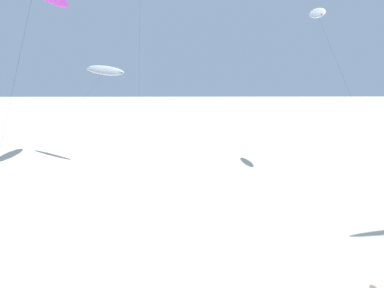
# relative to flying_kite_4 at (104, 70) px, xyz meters

# --- Properties ---
(flying_kite_4) EXTENTS (6.62, 11.36, 8.29)m
(flying_kite_4) POSITION_rel_flying_kite_4_xyz_m (0.00, 0.00, 0.00)
(flying_kite_4) COLOR white
(flying_kite_4) RESTS_ON ground
(flying_kite_7) EXTENTS (4.74, 8.43, 13.75)m
(flying_kite_7) POSITION_rel_flying_kite_4_xyz_m (19.97, -0.99, 5.23)
(flying_kite_7) COLOR white
(flying_kite_7) RESTS_ON ground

